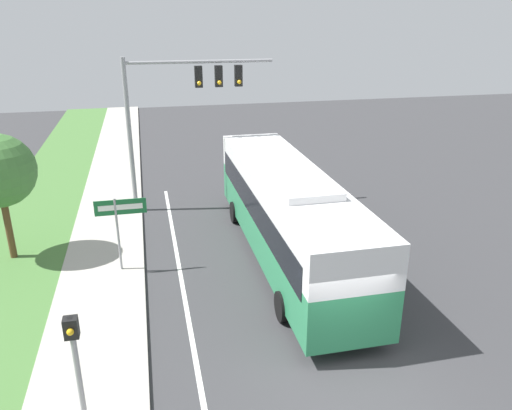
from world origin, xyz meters
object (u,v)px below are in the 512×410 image
at_px(bus, 287,209).
at_px(street_sign, 120,218).
at_px(signal_gantry, 178,99).
at_px(pedestrian_signal, 75,356).

xyz_separation_m(bus, street_sign, (-5.75, 0.26, 0.07)).
height_order(bus, street_sign, bus).
relative_size(signal_gantry, street_sign, 2.48).
bearing_deg(pedestrian_signal, bus, 46.88).
bearing_deg(pedestrian_signal, street_sign, 84.53).
bearing_deg(street_sign, pedestrian_signal, -95.47).
bearing_deg(bus, street_sign, 177.38).
distance_m(signal_gantry, street_sign, 7.05).
distance_m(signal_gantry, pedestrian_signal, 13.74).
xyz_separation_m(signal_gantry, street_sign, (-2.58, -5.87, -2.94)).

